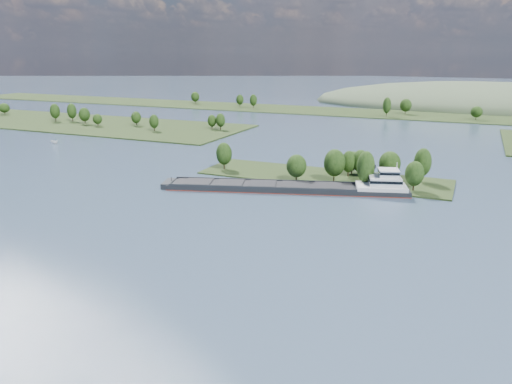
% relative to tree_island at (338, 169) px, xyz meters
% --- Properties ---
extents(ground, '(1800.00, 1800.00, 0.00)m').
position_rel_tree_island_xyz_m(ground, '(-6.54, -59.03, -4.30)').
color(ground, '#374E60').
rests_on(ground, ground).
extents(tree_island, '(100.00, 31.37, 15.15)m').
position_rel_tree_island_xyz_m(tree_island, '(0.00, 0.00, 0.00)').
color(tree_island, '#223216').
rests_on(tree_island, ground).
extents(left_bank, '(300.00, 80.00, 14.43)m').
position_rel_tree_island_xyz_m(left_bank, '(-235.95, 81.10, -3.48)').
color(left_bank, '#223216').
rests_on(left_bank, ground).
extents(back_shoreline, '(900.00, 60.00, 15.91)m').
position_rel_tree_island_xyz_m(back_shoreline, '(1.81, 220.85, -3.59)').
color(back_shoreline, '#223216').
rests_on(back_shoreline, ground).
extents(hill_west, '(320.00, 160.00, 44.00)m').
position_rel_tree_island_xyz_m(hill_west, '(53.46, 320.97, -4.30)').
color(hill_west, '#435439').
rests_on(hill_west, ground).
extents(cargo_barge, '(89.82, 36.41, 12.25)m').
position_rel_tree_island_xyz_m(cargo_barge, '(-8.21, -21.34, -2.76)').
color(cargo_barge, black).
rests_on(cargo_barge, ground).
extents(motorboat, '(5.51, 2.61, 2.05)m').
position_rel_tree_island_xyz_m(motorboat, '(-164.08, 15.01, -3.27)').
color(motorboat, silver).
rests_on(motorboat, ground).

